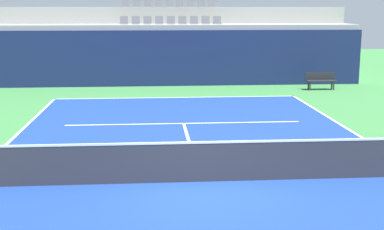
# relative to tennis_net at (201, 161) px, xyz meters

# --- Properties ---
(ground_plane) EXTENTS (80.00, 80.00, 0.00)m
(ground_plane) POSITION_rel_tennis_net_xyz_m (0.00, 0.00, -0.51)
(ground_plane) COLOR #387A3D
(court_surface) EXTENTS (11.00, 24.00, 0.01)m
(court_surface) POSITION_rel_tennis_net_xyz_m (0.00, 0.00, -0.50)
(court_surface) COLOR navy
(court_surface) RESTS_ON ground_plane
(baseline_far) EXTENTS (11.00, 0.10, 0.00)m
(baseline_far) POSITION_rel_tennis_net_xyz_m (0.00, 11.95, -0.50)
(baseline_far) COLOR white
(baseline_far) RESTS_ON court_surface
(service_line_far) EXTENTS (8.26, 0.10, 0.00)m
(service_line_far) POSITION_rel_tennis_net_xyz_m (0.00, 6.40, -0.50)
(service_line_far) COLOR white
(service_line_far) RESTS_ON court_surface
(centre_service_line) EXTENTS (0.10, 6.40, 0.00)m
(centre_service_line) POSITION_rel_tennis_net_xyz_m (0.00, 3.20, -0.50)
(centre_service_line) COLOR white
(centre_service_line) RESTS_ON court_surface
(back_wall) EXTENTS (20.06, 0.30, 2.89)m
(back_wall) POSITION_rel_tennis_net_xyz_m (0.00, 15.81, 0.94)
(back_wall) COLOR navy
(back_wall) RESTS_ON ground_plane
(stands_tier_lower) EXTENTS (20.06, 2.40, 3.15)m
(stands_tier_lower) POSITION_rel_tennis_net_xyz_m (0.00, 17.16, 1.07)
(stands_tier_lower) COLOR #9E9E99
(stands_tier_lower) RESTS_ON ground_plane
(stands_tier_upper) EXTENTS (20.06, 2.40, 4.08)m
(stands_tier_upper) POSITION_rel_tennis_net_xyz_m (0.00, 19.56, 1.53)
(stands_tier_upper) COLOR #9E9E99
(stands_tier_upper) RESTS_ON ground_plane
(seating_row_lower) EXTENTS (5.49, 0.44, 0.44)m
(seating_row_lower) POSITION_rel_tennis_net_xyz_m (-0.00, 17.25, 2.77)
(seating_row_lower) COLOR slate
(seating_row_lower) RESTS_ON stands_tier_lower
(seating_row_upper) EXTENTS (5.49, 0.44, 0.44)m
(seating_row_upper) POSITION_rel_tennis_net_xyz_m (-0.00, 19.65, 3.70)
(seating_row_upper) COLOR slate
(seating_row_upper) RESTS_ON stands_tier_upper
(tennis_net) EXTENTS (11.08, 0.08, 1.07)m
(tennis_net) POSITION_rel_tennis_net_xyz_m (0.00, 0.00, 0.00)
(tennis_net) COLOR black
(tennis_net) RESTS_ON court_surface
(player_bench) EXTENTS (1.50, 0.40, 0.85)m
(player_bench) POSITION_rel_tennis_net_xyz_m (7.35, 13.87, -0.00)
(player_bench) COLOR #232328
(player_bench) RESTS_ON ground_plane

